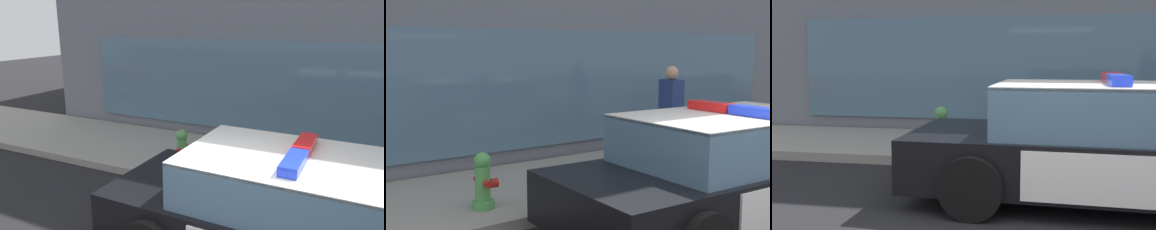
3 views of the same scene
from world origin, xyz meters
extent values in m
cube|color=gray|center=(0.00, 3.90, 0.07)|extent=(48.00, 2.62, 0.15)
cube|color=slate|center=(0.60, 5.23, 1.45)|extent=(11.69, 0.08, 2.10)
cube|color=black|center=(0.89, 1.34, 0.50)|extent=(5.13, 2.03, 0.60)
cube|color=silver|center=(-0.88, 1.40, 0.67)|extent=(1.48, 1.88, 0.05)
cube|color=silver|center=(0.82, 2.29, 0.50)|extent=(2.13, 0.10, 0.51)
cube|color=yellow|center=(0.82, 2.31, 0.50)|extent=(0.22, 0.02, 0.26)
cube|color=slate|center=(0.69, 1.35, 1.07)|extent=(2.69, 1.77, 0.60)
cube|color=silver|center=(0.69, 1.35, 1.36)|extent=(2.69, 1.77, 0.04)
cube|color=red|center=(0.70, 1.69, 1.44)|extent=(0.22, 0.64, 0.11)
cube|color=blue|center=(0.68, 1.01, 1.44)|extent=(0.22, 0.64, 0.11)
cylinder|color=black|center=(2.60, 2.23, 0.34)|extent=(0.69, 0.24, 0.68)
cylinder|color=black|center=(-0.75, 2.33, 0.34)|extent=(0.69, 0.24, 0.68)
cylinder|color=#4C994C|center=(-1.78, 3.21, 0.20)|extent=(0.28, 0.28, 0.10)
cylinder|color=#4C994C|center=(-1.78, 3.21, 0.47)|extent=(0.19, 0.19, 0.45)
sphere|color=#4C994C|center=(-1.78, 3.21, 0.77)|extent=(0.22, 0.22, 0.22)
cylinder|color=#B21E19|center=(-1.78, 3.21, 0.84)|extent=(0.06, 0.06, 0.05)
cylinder|color=#B21E19|center=(-1.78, 3.07, 0.50)|extent=(0.09, 0.10, 0.09)
cylinder|color=#B21E19|center=(-1.78, 3.36, 0.50)|extent=(0.09, 0.10, 0.09)
cylinder|color=#B21E19|center=(-1.63, 3.21, 0.46)|extent=(0.10, 0.12, 0.12)
cylinder|color=#23232D|center=(2.09, 3.75, 0.57)|extent=(0.28, 0.28, 0.85)
cube|color=navy|center=(2.09, 3.75, 1.31)|extent=(0.31, 0.43, 0.62)
sphere|color=tan|center=(2.09, 3.75, 1.74)|extent=(0.24, 0.24, 0.24)
camera|label=1|loc=(1.22, -2.63, 2.88)|focal=33.31mm
camera|label=2|loc=(-4.33, -2.51, 2.18)|focal=46.78mm
camera|label=3|loc=(-0.06, -3.98, 1.68)|focal=42.22mm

